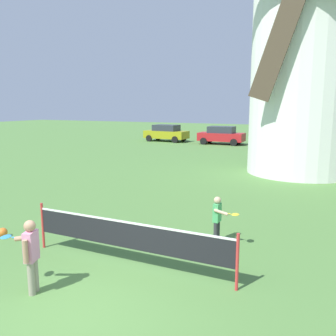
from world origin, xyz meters
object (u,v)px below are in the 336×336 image
Objects in this scene: windmill at (307,44)px; player_near at (30,252)px; tennis_net at (127,235)px; player_far at (218,217)px; parked_car_black at (292,137)px; parked_car_mustard at (166,133)px; stray_ball at (3,232)px; parked_car_red at (221,135)px.

windmill reaches higher than player_near.
player_far reaches higher than tennis_net.
player_far is 22.45m from parked_car_black.
parked_car_mustard reaches higher than player_far.
stray_ball is (-5.15, -2.06, -0.54)m from player_far.
windmill is at bearing -56.33° from parked_car_red.
player_near is at bearing -69.26° from parked_car_mustard.
tennis_net is 3.88m from stray_ball.
stray_ball is at bearing 178.94° from tennis_net.
parked_car_mustard is at bearing 106.09° from stray_ball.
windmill reaches higher than stray_ball.
parked_car_black is at bearing 80.12° from stray_ball.
parked_car_black reaches higher than player_far.
parked_car_mustard is (-9.88, 26.10, 0.03)m from player_near.
parked_car_black is (0.42, 24.57, 0.13)m from tennis_net.
tennis_net is 26.72m from parked_car_mustard.
player_near reaches higher than player_far.
parked_car_black is at bearing 86.94° from player_near.
parked_car_mustard is 1.03× the size of parked_car_black.
parked_car_red is at bearing -175.95° from parked_car_black.
windmill is 56.99× the size of stray_ball.
tennis_net is 24.57m from parked_car_black.
parked_car_red is at bearing 102.59° from tennis_net.
player_near is 26.29m from parked_car_black.
player_near is 5.75× the size of stray_ball.
parked_car_red is (-4.41, 25.84, 0.03)m from player_near.
parked_car_black reaches higher than player_near.
parked_car_red is (-6.70, 22.02, 0.15)m from player_far.
player_far is 25.39m from parked_car_mustard.
windmill is 3.34× the size of parked_car_black.
windmill is at bearing 64.74° from stray_ball.
parked_car_red is at bearing 93.69° from stray_ball.
player_near is 26.21m from parked_car_red.
stray_ball is at bearing 148.51° from player_near.
parked_car_mustard and parked_car_black have the same top height.
windmill is 2.86× the size of tennis_net.
windmill reaches higher than tennis_net.
parked_car_black is at bearing 0.78° from parked_car_mustard.
windmill is 14.69m from parked_car_red.
parked_car_mustard is 1.06× the size of parked_car_red.
parked_car_mustard is 5.48m from parked_car_red.
player_far is at bearing 58.52° from tennis_net.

